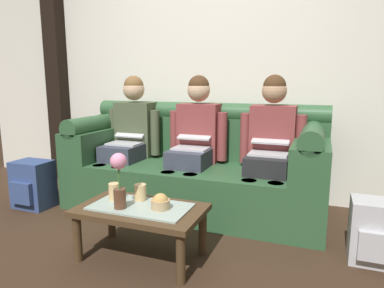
{
  "coord_description": "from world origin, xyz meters",
  "views": [
    {
      "loc": [
        1.07,
        -1.72,
        1.15
      ],
      "look_at": [
        0.07,
        0.91,
        0.65
      ],
      "focal_mm": 31.87,
      "sensor_mm": 36.0,
      "label": 1
    }
  ],
  "objects_px": {
    "person_right": "(271,142)",
    "snack_bowl": "(160,202)",
    "backpack_right": "(373,232)",
    "cup_near_right": "(114,192)",
    "cup_near_left": "(140,192)",
    "person_middle": "(195,138)",
    "backpack_left": "(33,185)",
    "person_left": "(130,134)",
    "coffee_table": "(141,214)",
    "couch": "(195,168)",
    "flower_vase": "(119,177)"
  },
  "relations": [
    {
      "from": "backpack_right",
      "to": "cup_near_left",
      "type": "bearing_deg",
      "value": -165.56
    },
    {
      "from": "backpack_right",
      "to": "coffee_table",
      "type": "bearing_deg",
      "value": -161.48
    },
    {
      "from": "couch",
      "to": "cup_near_right",
      "type": "bearing_deg",
      "value": -102.75
    },
    {
      "from": "snack_bowl",
      "to": "backpack_right",
      "type": "xyz_separation_m",
      "value": [
        1.28,
        0.48,
        -0.2
      ]
    },
    {
      "from": "backpack_right",
      "to": "person_right",
      "type": "bearing_deg",
      "value": 144.01
    },
    {
      "from": "coffee_table",
      "to": "cup_near_right",
      "type": "height_order",
      "value": "cup_near_right"
    },
    {
      "from": "couch",
      "to": "person_right",
      "type": "distance_m",
      "value": 0.74
    },
    {
      "from": "backpack_left",
      "to": "snack_bowl",
      "type": "bearing_deg",
      "value": -16.69
    },
    {
      "from": "person_right",
      "to": "cup_near_left",
      "type": "height_order",
      "value": "person_right"
    },
    {
      "from": "person_middle",
      "to": "flower_vase",
      "type": "bearing_deg",
      "value": -95.17
    },
    {
      "from": "snack_bowl",
      "to": "backpack_left",
      "type": "distance_m",
      "value": 1.63
    },
    {
      "from": "backpack_right",
      "to": "cup_near_right",
      "type": "bearing_deg",
      "value": -165.08
    },
    {
      "from": "person_middle",
      "to": "flower_vase",
      "type": "xyz_separation_m",
      "value": [
        -0.1,
        -1.11,
        -0.09
      ]
    },
    {
      "from": "person_middle",
      "to": "backpack_left",
      "type": "relative_size",
      "value": 2.78
    },
    {
      "from": "person_middle",
      "to": "cup_near_left",
      "type": "xyz_separation_m",
      "value": [
        -0.06,
        -0.93,
        -0.24
      ]
    },
    {
      "from": "person_left",
      "to": "flower_vase",
      "type": "xyz_separation_m",
      "value": [
        0.58,
        -1.11,
        -0.09
      ]
    },
    {
      "from": "person_left",
      "to": "flower_vase",
      "type": "relative_size",
      "value": 3.39
    },
    {
      "from": "person_right",
      "to": "flower_vase",
      "type": "distance_m",
      "value": 1.36
    },
    {
      "from": "person_middle",
      "to": "person_right",
      "type": "height_order",
      "value": "same"
    },
    {
      "from": "snack_bowl",
      "to": "backpack_left",
      "type": "bearing_deg",
      "value": 163.31
    },
    {
      "from": "couch",
      "to": "coffee_table",
      "type": "height_order",
      "value": "couch"
    },
    {
      "from": "backpack_left",
      "to": "person_left",
      "type": "bearing_deg",
      "value": 37.36
    },
    {
      "from": "couch",
      "to": "coffee_table",
      "type": "bearing_deg",
      "value": -90.0
    },
    {
      "from": "snack_bowl",
      "to": "cup_near_left",
      "type": "xyz_separation_m",
      "value": [
        -0.2,
        0.1,
        0.01
      ]
    },
    {
      "from": "person_right",
      "to": "cup_near_right",
      "type": "relative_size",
      "value": 10.55
    },
    {
      "from": "person_middle",
      "to": "backpack_right",
      "type": "distance_m",
      "value": 1.6
    },
    {
      "from": "person_middle",
      "to": "backpack_right",
      "type": "xyz_separation_m",
      "value": [
        1.43,
        -0.54,
        -0.45
      ]
    },
    {
      "from": "person_left",
      "to": "person_middle",
      "type": "relative_size",
      "value": 1.0
    },
    {
      "from": "person_left",
      "to": "backpack_right",
      "type": "relative_size",
      "value": 2.96
    },
    {
      "from": "person_left",
      "to": "cup_near_left",
      "type": "xyz_separation_m",
      "value": [
        0.63,
        -0.93,
        -0.24
      ]
    },
    {
      "from": "coffee_table",
      "to": "backpack_left",
      "type": "bearing_deg",
      "value": 161.71
    },
    {
      "from": "person_right",
      "to": "snack_bowl",
      "type": "xyz_separation_m",
      "value": [
        -0.54,
        -1.02,
        -0.26
      ]
    },
    {
      "from": "person_right",
      "to": "snack_bowl",
      "type": "distance_m",
      "value": 1.18
    },
    {
      "from": "person_middle",
      "to": "coffee_table",
      "type": "bearing_deg",
      "value": -90.0
    },
    {
      "from": "flower_vase",
      "to": "backpack_right",
      "type": "xyz_separation_m",
      "value": [
        1.53,
        0.56,
        -0.37
      ]
    },
    {
      "from": "backpack_left",
      "to": "cup_near_left",
      "type": "bearing_deg",
      "value": -15.25
    },
    {
      "from": "couch",
      "to": "cup_near_right",
      "type": "height_order",
      "value": "couch"
    },
    {
      "from": "backpack_right",
      "to": "couch",
      "type": "bearing_deg",
      "value": 159.06
    },
    {
      "from": "cup_near_left",
      "to": "cup_near_right",
      "type": "distance_m",
      "value": 0.18
    },
    {
      "from": "snack_bowl",
      "to": "couch",
      "type": "bearing_deg",
      "value": 98.04
    },
    {
      "from": "flower_vase",
      "to": "backpack_left",
      "type": "relative_size",
      "value": 0.82
    },
    {
      "from": "person_left",
      "to": "coffee_table",
      "type": "height_order",
      "value": "person_left"
    },
    {
      "from": "person_left",
      "to": "person_middle",
      "type": "distance_m",
      "value": 0.68
    },
    {
      "from": "cup_near_left",
      "to": "cup_near_right",
      "type": "height_order",
      "value": "cup_near_right"
    },
    {
      "from": "couch",
      "to": "cup_near_left",
      "type": "bearing_deg",
      "value": -93.39
    },
    {
      "from": "cup_near_right",
      "to": "snack_bowl",
      "type": "bearing_deg",
      "value": -6.01
    },
    {
      "from": "cup_near_left",
      "to": "couch",
      "type": "bearing_deg",
      "value": 86.61
    },
    {
      "from": "person_middle",
      "to": "flower_vase",
      "type": "height_order",
      "value": "person_middle"
    },
    {
      "from": "coffee_table",
      "to": "flower_vase",
      "type": "bearing_deg",
      "value": -139.85
    },
    {
      "from": "cup_near_right",
      "to": "backpack_left",
      "type": "bearing_deg",
      "value": 160.19
    }
  ]
}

